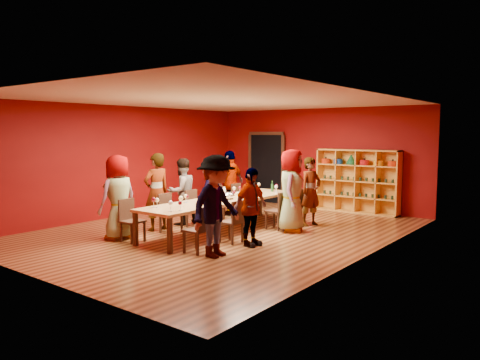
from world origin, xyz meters
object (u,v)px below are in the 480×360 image
at_px(person_left_0, 118,197).
at_px(chair_person_left_1, 168,211).
at_px(chair_person_right_1, 234,219).
at_px(chair_person_left_0, 130,218).
at_px(chair_person_right_0, 200,227).
at_px(wine_bottle, 272,187).
at_px(person_left_2, 182,192).
at_px(person_right_0, 216,206).
at_px(chair_person_left_2, 194,206).
at_px(person_right_1, 251,207).
at_px(tasting_table, 223,201).
at_px(chair_person_right_4, 298,204).
at_px(spittoon_bowl, 228,196).
at_px(chair_person_left_3, 220,201).
at_px(person_left_3, 209,189).
at_px(chair_person_left_4, 239,198).
at_px(person_left_4, 231,183).
at_px(person_left_1, 157,192).
at_px(person_right_4, 311,191).
at_px(shelving_unit, 358,178).
at_px(chair_person_right_3, 279,209).
at_px(person_right_3, 291,191).

bearing_deg(person_left_0, chair_person_left_1, 161.71).
bearing_deg(chair_person_right_1, chair_person_left_0, -146.41).
xyz_separation_m(chair_person_right_0, chair_person_right_1, (0.00, 1.04, 0.00)).
relative_size(chair_person_left_0, wine_bottle, 3.12).
bearing_deg(person_left_2, person_right_0, 66.23).
relative_size(chair_person_left_2, person_right_1, 0.56).
distance_m(person_left_0, wine_bottle, 4.06).
xyz_separation_m(tasting_table, chair_person_right_0, (0.91, -1.79, -0.20)).
distance_m(tasting_table, wine_bottle, 1.86).
distance_m(person_right_0, chair_person_right_4, 3.68).
relative_size(person_right_0, spittoon_bowl, 5.79).
distance_m(chair_person_left_3, person_right_1, 2.86).
distance_m(person_left_3, person_right_0, 3.82).
bearing_deg(person_right_1, tasting_table, 64.58).
distance_m(chair_person_left_0, chair_person_right_0, 1.83).
distance_m(chair_person_left_4, chair_person_right_4, 1.82).
xyz_separation_m(chair_person_left_4, chair_person_right_4, (1.82, 0.06, 0.00)).
height_order(person_right_0, spittoon_bowl, person_right_0).
height_order(person_left_4, chair_person_right_1, person_left_4).
bearing_deg(chair_person_right_0, person_left_1, 157.11).
height_order(person_right_0, person_right_4, person_right_0).
bearing_deg(chair_person_left_1, chair_person_left_3, 90.00).
xyz_separation_m(chair_person_right_0, wine_bottle, (-0.79, 3.64, 0.36)).
xyz_separation_m(shelving_unit, chair_person_right_3, (-0.49, -3.36, -0.49)).
distance_m(person_left_1, person_right_0, 2.77).
xyz_separation_m(chair_person_left_3, chair_person_left_4, (0.00, 0.80, 0.00)).
xyz_separation_m(person_left_0, chair_person_left_3, (0.37, 2.95, -0.41)).
xyz_separation_m(chair_person_left_3, wine_bottle, (1.03, 0.86, 0.36)).
bearing_deg(chair_person_left_4, chair_person_right_4, 1.78).
relative_size(person_left_1, chair_person_right_0, 2.03).
distance_m(person_left_0, person_left_2, 1.97).
height_order(chair_person_left_2, chair_person_right_4, same).
distance_m(shelving_unit, chair_person_left_2, 4.92).
bearing_deg(person_right_3, person_right_1, 159.96).
bearing_deg(chair_person_right_4, chair_person_left_4, -178.22).
height_order(chair_person_left_3, chair_person_right_1, same).
bearing_deg(chair_person_right_4, person_left_0, -119.91).
relative_size(chair_person_left_0, chair_person_right_1, 1.00).
relative_size(shelving_unit, person_right_4, 1.43).
height_order(chair_person_right_3, spittoon_bowl, spittoon_bowl).
relative_size(chair_person_left_2, person_left_4, 0.50).
xyz_separation_m(chair_person_left_2, person_right_4, (2.17, 1.84, 0.34)).
height_order(person_left_3, person_right_0, person_right_0).
xyz_separation_m(person_left_3, person_right_4, (2.55, 0.85, 0.06)).
bearing_deg(person_right_0, chair_person_right_0, 88.85).
distance_m(person_left_4, person_right_4, 2.47).
height_order(chair_person_left_1, person_right_3, person_right_3).
bearing_deg(person_right_0, shelving_unit, -1.88).
bearing_deg(tasting_table, person_left_0, -123.05).
xyz_separation_m(chair_person_left_4, person_right_0, (2.23, -3.58, 0.44)).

